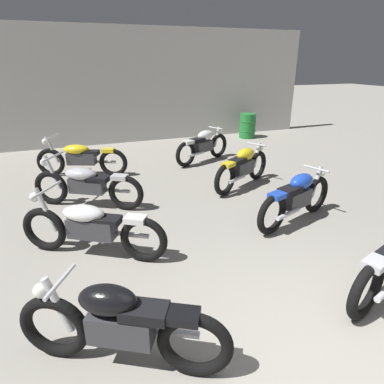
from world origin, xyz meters
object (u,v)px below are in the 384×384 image
(motorcycle_right_row_3, at_px, (203,145))
(oil_drum, at_px, (247,126))
(motorcycle_left_row_2, at_px, (87,184))
(motorcycle_right_row_1, at_px, (297,197))
(motorcycle_left_row_0, at_px, (120,324))
(motorcycle_right_row_2, at_px, (243,167))
(motorcycle_left_row_1, at_px, (91,227))
(motorcycle_left_row_3, at_px, (81,158))

(motorcycle_right_row_3, distance_m, oil_drum, 3.44)
(motorcycle_left_row_2, distance_m, motorcycle_right_row_1, 3.78)
(motorcycle_left_row_0, xyz_separation_m, motorcycle_right_row_2, (3.25, 3.68, 0.00))
(motorcycle_left_row_1, xyz_separation_m, motorcycle_left_row_3, (0.09, 3.69, 0.00))
(motorcycle_left_row_0, height_order, motorcycle_right_row_3, same)
(motorcycle_left_row_1, distance_m, oil_drum, 8.40)
(motorcycle_right_row_2, bearing_deg, motorcycle_left_row_1, -152.97)
(motorcycle_left_row_3, relative_size, motorcycle_right_row_3, 1.12)
(motorcycle_left_row_3, distance_m, motorcycle_right_row_1, 5.02)
(motorcycle_left_row_2, bearing_deg, motorcycle_right_row_2, -1.27)
(oil_drum, bearing_deg, motorcycle_left_row_0, -126.02)
(motorcycle_left_row_2, xyz_separation_m, oil_drum, (5.81, 4.23, -0.03))
(oil_drum, bearing_deg, motorcycle_left_row_3, -158.26)
(motorcycle_left_row_1, relative_size, motorcycle_right_row_3, 1.03)
(motorcycle_left_row_0, bearing_deg, motorcycle_right_row_2, 48.60)
(motorcycle_right_row_1, xyz_separation_m, motorcycle_right_row_3, (-0.08, 3.91, 0.00))
(motorcycle_right_row_1, bearing_deg, motorcycle_left_row_0, -150.45)
(motorcycle_left_row_3, relative_size, motorcycle_right_row_1, 1.08)
(motorcycle_left_row_1, distance_m, motorcycle_right_row_2, 3.73)
(motorcycle_right_row_1, bearing_deg, motorcycle_right_row_2, 90.52)
(motorcycle_right_row_1, relative_size, motorcycle_right_row_2, 1.06)
(motorcycle_left_row_3, distance_m, motorcycle_right_row_2, 3.80)
(motorcycle_right_row_3, bearing_deg, motorcycle_left_row_3, -178.39)
(motorcycle_right_row_2, xyz_separation_m, oil_drum, (2.56, 4.30, -0.03))
(oil_drum, bearing_deg, motorcycle_left_row_1, -134.44)
(motorcycle_right_row_2, bearing_deg, oil_drum, 59.26)
(motorcycle_left_row_3, bearing_deg, oil_drum, 21.74)
(motorcycle_left_row_0, height_order, motorcycle_left_row_1, motorcycle_left_row_1)
(motorcycle_right_row_1, height_order, motorcycle_right_row_3, same)
(motorcycle_left_row_0, distance_m, motorcycle_right_row_3, 6.58)
(motorcycle_left_row_2, bearing_deg, oil_drum, 36.07)
(motorcycle_left_row_0, height_order, motorcycle_right_row_1, same)
(motorcycle_left_row_2, relative_size, motorcycle_right_row_1, 1.01)
(motorcycle_left_row_3, bearing_deg, motorcycle_left_row_0, -90.14)
(motorcycle_left_row_3, bearing_deg, motorcycle_right_row_3, 1.61)
(motorcycle_left_row_0, distance_m, oil_drum, 9.87)
(motorcycle_right_row_2, bearing_deg, motorcycle_left_row_2, 178.73)
(motorcycle_left_row_0, bearing_deg, oil_drum, 53.98)
(motorcycle_left_row_1, bearing_deg, motorcycle_right_row_2, 27.03)
(motorcycle_right_row_3, bearing_deg, motorcycle_left_row_2, -147.74)
(motorcycle_left_row_0, xyz_separation_m, motorcycle_right_row_1, (3.26, 1.85, 0.00))
(motorcycle_left_row_1, height_order, oil_drum, motorcycle_left_row_1)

